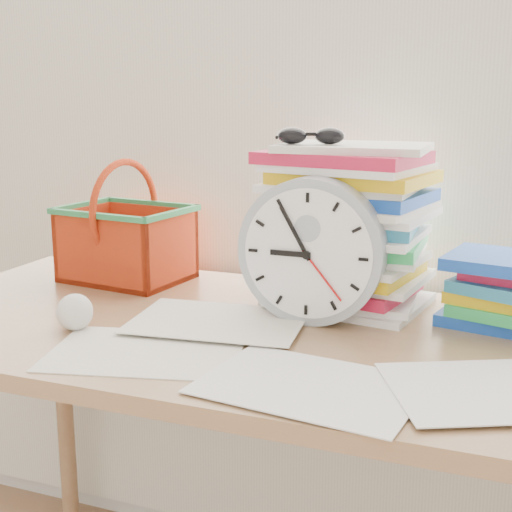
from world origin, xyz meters
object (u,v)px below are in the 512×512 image
at_px(paper_stack, 346,226).
at_px(basket, 126,222).
at_px(clock, 312,251).
at_px(desk, 250,364).

xyz_separation_m(paper_stack, basket, (-0.51, 0.01, -0.03)).
bearing_deg(clock, paper_stack, 78.59).
relative_size(desk, paper_stack, 4.33).
bearing_deg(paper_stack, clock, -101.41).
distance_m(desk, basket, 0.49).
height_order(paper_stack, basket, paper_stack).
distance_m(paper_stack, clock, 0.15).
relative_size(paper_stack, basket, 1.20).
distance_m(paper_stack, basket, 0.51).
bearing_deg(basket, paper_stack, 6.23).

